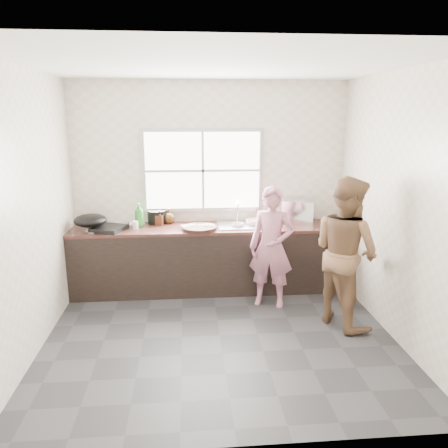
{
  "coord_description": "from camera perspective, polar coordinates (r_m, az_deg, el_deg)",
  "views": [
    {
      "loc": [
        -0.31,
        -4.17,
        2.26
      ],
      "look_at": [
        0.1,
        0.65,
        1.05
      ],
      "focal_mm": 35.0,
      "sensor_mm": 36.0,
      "label": 1
    }
  ],
  "objects": [
    {
      "name": "window_glazing",
      "position": [
        5.78,
        -2.77,
        6.97
      ],
      "size": [
        1.5,
        0.01,
        1.0
      ],
      "primitive_type": "cube",
      "color": "white",
      "rests_on": "window_frame"
    },
    {
      "name": "wall_back",
      "position": [
        5.86,
        -1.78,
        5.09
      ],
      "size": [
        3.6,
        0.01,
        2.7
      ],
      "primitive_type": "cube",
      "color": "beige",
      "rests_on": "ground"
    },
    {
      "name": "wall_front",
      "position": [
        2.74,
        1.95,
        -5.33
      ],
      "size": [
        3.6,
        0.01,
        2.7
      ],
      "primitive_type": "cube",
      "color": "silver",
      "rests_on": "ground"
    },
    {
      "name": "bowl_crabs",
      "position": [
        5.73,
        4.02,
        0.15
      ],
      "size": [
        0.24,
        0.24,
        0.06
      ],
      "primitive_type": "imported",
      "rotation": [
        0.0,
        0.0,
        -0.4
      ],
      "color": "white",
      "rests_on": "countertop"
    },
    {
      "name": "cabinet",
      "position": [
        5.77,
        -1.54,
        -4.66
      ],
      "size": [
        3.6,
        0.62,
        0.82
      ],
      "primitive_type": "cube",
      "color": "black",
      "rests_on": "floor"
    },
    {
      "name": "person_side",
      "position": [
        4.91,
        15.6,
        -3.51
      ],
      "size": [
        0.89,
        0.98,
        1.65
      ],
      "primitive_type": "imported",
      "rotation": [
        0.0,
        0.0,
        1.99
      ],
      "color": "brown",
      "rests_on": "floor"
    },
    {
      "name": "countertop",
      "position": [
        5.65,
        -1.56,
        -0.52
      ],
      "size": [
        3.6,
        0.64,
        0.04
      ],
      "primitive_type": "cube",
      "color": "#3A1D17",
      "rests_on": "cabinet"
    },
    {
      "name": "wall_left",
      "position": [
        4.52,
        -24.05,
        1.2
      ],
      "size": [
        0.01,
        3.2,
        2.7
      ],
      "primitive_type": "cube",
      "color": "beige",
      "rests_on": "ground"
    },
    {
      "name": "ceiling",
      "position": [
        4.21,
        -0.64,
        20.11
      ],
      "size": [
        3.6,
        3.2,
        0.01
      ],
      "primitive_type": "cube",
      "color": "silver",
      "rests_on": "wall_back"
    },
    {
      "name": "bowl_held",
      "position": [
        5.62,
        1.79,
        -0.08
      ],
      "size": [
        0.26,
        0.26,
        0.06
      ],
      "primitive_type": "imported",
      "rotation": [
        0.0,
        0.0,
        -0.44
      ],
      "color": "silver",
      "rests_on": "countertop"
    },
    {
      "name": "window_frame",
      "position": [
        5.81,
        -2.78,
        7.0
      ],
      "size": [
        1.6,
        0.05,
        1.1
      ],
      "primitive_type": "cube",
      "color": "#9EA0A5",
      "rests_on": "wall_back"
    },
    {
      "name": "bottle_green",
      "position": [
        5.72,
        -11.04,
        1.21
      ],
      "size": [
        0.16,
        0.16,
        0.31
      ],
      "primitive_type": "imported",
      "rotation": [
        0.0,
        0.0,
        -0.36
      ],
      "color": "#287A28",
      "rests_on": "countertop"
    },
    {
      "name": "bottle_brown_short",
      "position": [
        5.85,
        -7.21,
        0.98
      ],
      "size": [
        0.19,
        0.19,
        0.18
      ],
      "primitive_type": "imported",
      "rotation": [
        0.0,
        0.0,
        0.43
      ],
      "color": "#472D11",
      "rests_on": "countertop"
    },
    {
      "name": "wok",
      "position": [
        5.64,
        -17.06,
        0.45
      ],
      "size": [
        0.49,
        0.49,
        0.15
      ],
      "primitive_type": "ellipsoid",
      "rotation": [
        0.0,
        0.0,
        -0.25
      ],
      "color": "black",
      "rests_on": "burner"
    },
    {
      "name": "cleaver",
      "position": [
        5.56,
        -4.55,
        -0.14
      ],
      "size": [
        0.25,
        0.19,
        0.01
      ],
      "primitive_type": "cube",
      "rotation": [
        0.0,
        0.0,
        0.43
      ],
      "color": "silver",
      "rests_on": "cutting_board"
    },
    {
      "name": "pot_lid_right",
      "position": [
        5.9,
        -13.64,
        -0.05
      ],
      "size": [
        0.33,
        0.33,
        0.01
      ],
      "primitive_type": "cylinder",
      "rotation": [
        0.0,
        0.0,
        -0.42
      ],
      "color": "silver",
      "rests_on": "countertop"
    },
    {
      "name": "bowl_mince",
      "position": [
        5.52,
        -2.29,
        -0.41
      ],
      "size": [
        0.24,
        0.24,
        0.05
      ],
      "primitive_type": "imported",
      "rotation": [
        0.0,
        0.0,
        0.24
      ],
      "color": "white",
      "rests_on": "countertop"
    },
    {
      "name": "plate_food",
      "position": [
        5.88,
        -11.31,
        0.06
      ],
      "size": [
        0.27,
        0.27,
        0.02
      ],
      "primitive_type": "cylinder",
      "rotation": [
        0.0,
        0.0,
        0.42
      ],
      "color": "white",
      "rests_on": "countertop"
    },
    {
      "name": "dish_rack",
      "position": [
        5.89,
        9.72,
        1.61
      ],
      "size": [
        0.49,
        0.42,
        0.31
      ],
      "primitive_type": "cube",
      "rotation": [
        0.0,
        0.0,
        -0.36
      ],
      "color": "#B9BCBF",
      "rests_on": "countertop"
    },
    {
      "name": "sink",
      "position": [
        5.68,
        1.96,
        -0.2
      ],
      "size": [
        0.55,
        0.45,
        0.02
      ],
      "primitive_type": "cube",
      "color": "silver",
      "rests_on": "countertop"
    },
    {
      "name": "cutting_board",
      "position": [
        5.49,
        -3.24,
        -0.53
      ],
      "size": [
        0.52,
        0.52,
        0.04
      ],
      "primitive_type": "cylinder",
      "rotation": [
        0.0,
        0.0,
        0.22
      ],
      "color": "black",
      "rests_on": "countertop"
    },
    {
      "name": "woman",
      "position": [
        5.25,
        6.2,
        -3.56
      ],
      "size": [
        0.58,
        0.47,
        1.36
      ],
      "primitive_type": "imported",
      "rotation": [
        0.0,
        0.0,
        -0.34
      ],
      "color": "#B76D85",
      "rests_on": "floor"
    },
    {
      "name": "faucet",
      "position": [
        5.84,
        1.74,
        1.66
      ],
      "size": [
        0.02,
        0.02,
        0.3
      ],
      "primitive_type": "cylinder",
      "color": "silver",
      "rests_on": "countertop"
    },
    {
      "name": "floor",
      "position": [
        4.76,
        -0.55,
        -14.39
      ],
      "size": [
        3.6,
        3.2,
        0.01
      ],
      "primitive_type": "cube",
      "color": "#2C2C2F",
      "rests_on": "ground"
    },
    {
      "name": "pot_lid_left",
      "position": [
        5.65,
        -16.44,
        -0.84
      ],
      "size": [
        0.3,
        0.3,
        0.01
      ],
      "primitive_type": "cylinder",
      "rotation": [
        0.0,
        0.0,
        0.33
      ],
      "color": "silver",
      "rests_on": "countertop"
    },
    {
      "name": "wall_right",
      "position": [
        4.77,
        21.61,
        2.04
      ],
      "size": [
        0.01,
        3.2,
        2.7
      ],
      "primitive_type": "cube",
      "color": "beige",
      "rests_on": "ground"
    },
    {
      "name": "glass_jar",
      "position": [
        5.61,
        -11.51,
        -0.16
      ],
      "size": [
        0.08,
        0.08,
        0.1
      ],
      "primitive_type": "cylinder",
      "rotation": [
        0.0,
        0.0,
        0.16
      ],
      "color": "silver",
      "rests_on": "countertop"
    },
    {
      "name": "bottle_brown_tall",
      "position": [
        5.76,
        -8.43,
        0.75
      ],
      "size": [
        0.1,
        0.1,
        0.18
      ],
      "primitive_type": "imported",
      "rotation": [
        0.0,
        0.0,
        -0.27
      ],
      "color": "#421F10",
      "rests_on": "countertop"
    },
    {
      "name": "black_pot",
      "position": [
        5.85,
        -8.74,
        0.93
      ],
      "size": [
        0.3,
        0.3,
        0.18
      ],
      "primitive_type": "cylinder",
      "rotation": [
        0.0,
        0.0,
        -0.24
      ],
      "color": "black",
      "rests_on": "countertop"
    },
    {
      "name": "burner",
      "position": [
        5.63,
        -14.79,
        -0.56
      ],
      "size": [
        0.47,
        0.47,
        0.05
      ],
      "primitive_type": "cube",
      "rotation": [
        0.0,
        0.0,
        -0.37
      ],
      "color": "black",
      "rests_on": "countertop"
    }
  ]
}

